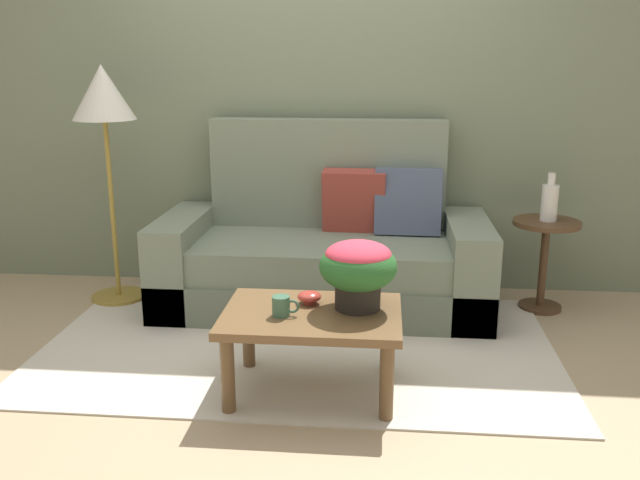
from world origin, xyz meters
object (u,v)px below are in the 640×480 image
Objects in this scene: floor_lamp at (104,109)px; couch at (326,255)px; coffee_mug at (282,306)px; potted_plant at (358,267)px; side_table at (545,248)px; coffee_table at (312,325)px; table_vase at (550,201)px; snack_bowl at (309,297)px.

couch is at bearing 1.59° from floor_lamp.
coffee_mug is at bearing -43.89° from floor_lamp.
coffee_mug is at bearing -159.23° from potted_plant.
coffee_table is at bearing -136.87° from side_table.
floor_lamp is 1.92m from coffee_mug.
floor_lamp is at bearing 140.36° from coffee_table.
coffee_mug is (-1.44, -1.29, 0.06)m from side_table.
coffee_table is at bearing -137.00° from table_vase.
potted_plant is (0.24, -1.13, 0.28)m from couch.
coffee_mug is 0.20m from snack_bowl.
side_table is at bearing 41.82° from coffee_mug.
coffee_mug is (1.27, -1.22, -0.78)m from floor_lamp.
coffee_mug is at bearing -138.29° from table_vase.
potted_plant is at bearing -9.43° from snack_bowl.
table_vase reaches higher than side_table.
couch is 3.56× the size of side_table.
floor_lamp is at bearing 142.55° from snack_bowl.
coffee_mug reaches higher than coffee_table.
couch is 16.24× the size of coffee_mug.
coffee_table is 1.44× the size of side_table.
floor_lamp reaches higher than potted_plant.
couch reaches higher than coffee_table.
floor_lamp is at bearing 136.11° from coffee_mug.
side_table is 0.30m from table_vase.
table_vase is at bearing 39.99° from snack_bowl.
side_table is 0.38× the size of floor_lamp.
table_vase is at bearing -25.78° from side_table.
floor_lamp reaches higher than table_vase.
table_vase is (2.71, 0.07, -0.54)m from floor_lamp.
couch reaches higher than potted_plant.
side_table is at bearing 46.44° from potted_plant.
coffee_table is 6.56× the size of coffee_mug.
potted_plant reaches higher than snack_bowl.
coffee_mug is 1.10× the size of snack_bowl.
table_vase is (1.45, 1.29, 0.24)m from coffee_mug.
coffee_table is 1.80m from side_table.
side_table is at bearing 40.12° from snack_bowl.
snack_bowl is at bearing 102.09° from coffee_table.
couch is 1.40m from table_vase.
floor_lamp is 13.18× the size of snack_bowl.
couch is at bearing -178.48° from table_vase.
potted_plant is 0.29m from snack_bowl.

